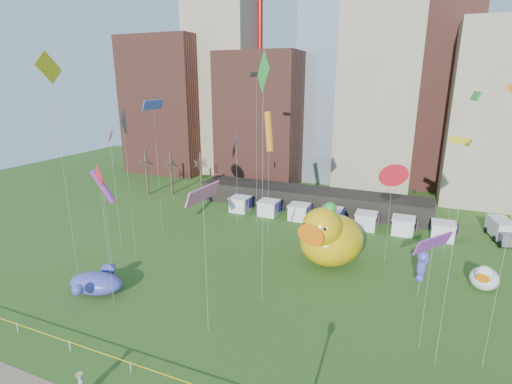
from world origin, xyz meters
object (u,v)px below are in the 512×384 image
at_px(whale_inflatable, 97,282).
at_px(seahorse_green, 329,218).
at_px(box_truck, 502,230).
at_px(small_duck, 484,278).
at_px(seahorse_purple, 422,264).
at_px(big_duck, 329,237).

bearing_deg(whale_inflatable, seahorse_green, 29.25).
height_order(seahorse_green, box_truck, seahorse_green).
relative_size(whale_inflatable, box_truck, 1.11).
relative_size(small_duck, seahorse_purple, 0.85).
xyz_separation_m(big_duck, seahorse_green, (-0.56, 1.77, 1.67)).
bearing_deg(whale_inflatable, box_truck, 26.68).
bearing_deg(seahorse_green, box_truck, 10.99).
distance_m(big_duck, seahorse_purple, 10.29).
relative_size(small_duck, box_truck, 0.63).
distance_m(seahorse_green, whale_inflatable, 26.11).
bearing_deg(seahorse_purple, seahorse_green, 133.50).
xyz_separation_m(big_duck, whale_inflatable, (-20.09, -15.10, -2.27)).
distance_m(whale_inflatable, box_truck, 50.77).
bearing_deg(small_duck, big_duck, -164.29).
bearing_deg(box_truck, seahorse_purple, -128.08).
height_order(seahorse_purple, box_truck, seahorse_purple).
bearing_deg(big_duck, seahorse_green, 122.87).
bearing_deg(seahorse_purple, small_duck, 11.77).
bearing_deg(seahorse_green, small_duck, -28.72).
relative_size(big_duck, seahorse_green, 1.49).
xyz_separation_m(big_duck, small_duck, (15.84, 0.59, -2.07)).
bearing_deg(seahorse_purple, whale_inflatable, -178.88).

